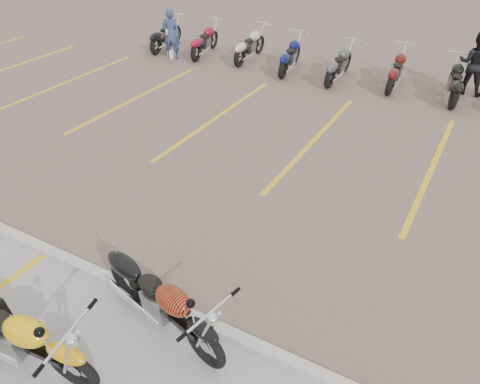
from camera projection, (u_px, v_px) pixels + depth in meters
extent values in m
plane|color=#725A51|center=(229.00, 230.00, 8.23)|extent=(100.00, 100.00, 0.00)
cube|color=#ADAAA3|center=(159.00, 302.00, 6.75)|extent=(60.00, 0.18, 0.12)
torus|color=black|center=(77.00, 367.00, 5.50)|extent=(0.71, 0.18, 0.71)
cube|color=black|center=(22.00, 339.00, 5.76)|extent=(1.42, 0.26, 0.11)
cube|color=slate|center=(17.00, 334.00, 5.74)|extent=(0.48, 0.37, 0.37)
ellipsoid|color=#E2AA0B|center=(33.00, 326.00, 5.44)|extent=(0.66, 0.40, 0.33)
ellipsoid|color=black|center=(2.00, 315.00, 5.63)|extent=(0.45, 0.32, 0.13)
torus|color=black|center=(207.00, 345.00, 5.78)|extent=(0.69, 0.28, 0.68)
torus|color=black|center=(131.00, 281.00, 6.71)|extent=(0.74, 0.35, 0.72)
cube|color=black|center=(166.00, 308.00, 6.21)|extent=(1.35, 0.46, 0.10)
cube|color=slate|center=(163.00, 302.00, 6.21)|extent=(0.50, 0.41, 0.35)
ellipsoid|color=black|center=(178.00, 299.00, 5.83)|extent=(0.67, 0.47, 0.31)
ellipsoid|color=black|center=(154.00, 282.00, 6.14)|extent=(0.46, 0.36, 0.13)
imported|color=navy|center=(171.00, 34.00, 15.87)|extent=(0.71, 0.59, 1.67)
imported|color=black|center=(474.00, 63.00, 13.16)|extent=(0.89, 0.71, 1.76)
cube|color=white|center=(170.00, 44.00, 16.09)|extent=(0.20, 0.20, 1.00)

